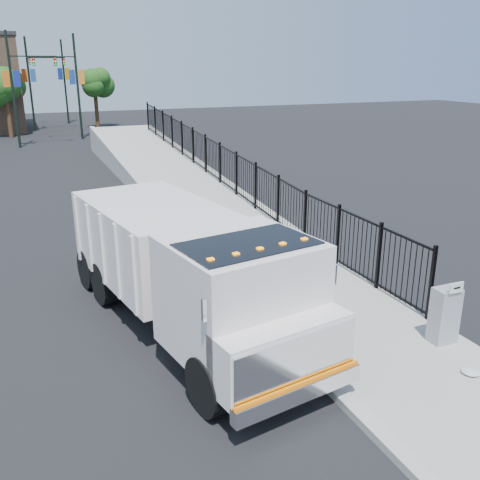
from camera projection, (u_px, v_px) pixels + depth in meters
name	position (u px, v px, depth m)	size (l,w,h in m)	color
ground	(256.00, 314.00, 13.20)	(120.00, 120.00, 0.00)	black
sidewalk	(370.00, 334.00, 12.13)	(3.55, 12.00, 0.12)	#9E998E
curb	(295.00, 350.00, 11.42)	(0.30, 12.00, 0.16)	#ADAAA3
ramp	(168.00, 181.00, 27.98)	(3.95, 24.00, 1.70)	#9E998E
iron_fence	(220.00, 176.00, 24.71)	(0.10, 28.00, 1.80)	black
truck	(189.00, 266.00, 11.90)	(4.07, 8.68, 2.86)	black
worker	(323.00, 304.00, 11.58)	(0.60, 0.39, 1.64)	maroon
utility_cabinet	(444.00, 315.00, 11.50)	(0.55, 0.40, 1.25)	gray
arrow_sign	(456.00, 288.00, 11.08)	(0.35, 0.04, 0.22)	white
debris	(471.00, 371.00, 10.47)	(0.37, 0.37, 0.09)	silver
light_pole_0	(17.00, 85.00, 37.58)	(3.77, 0.22, 8.00)	black
light_pole_1	(73.00, 83.00, 41.68)	(3.77, 0.22, 8.00)	black
light_pole_2	(33.00, 81.00, 46.86)	(3.78, 0.22, 8.00)	black
light_pole_3	(61.00, 78.00, 52.61)	(3.77, 0.22, 8.00)	black
tree_0	(5.00, 88.00, 42.76)	(2.83, 2.83, 5.41)	#382314
tree_1	(95.00, 85.00, 49.30)	(2.07, 2.07, 5.03)	#382314
tree_2	(8.00, 83.00, 51.87)	(2.99, 2.99, 5.49)	#382314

